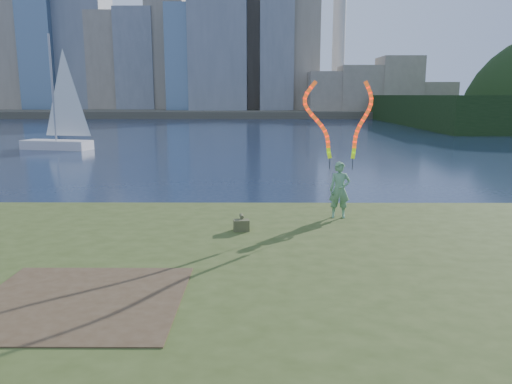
{
  "coord_description": "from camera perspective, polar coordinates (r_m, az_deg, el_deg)",
  "views": [
    {
      "loc": [
        0.64,
        -10.63,
        4.02
      ],
      "look_at": [
        0.57,
        1.0,
        1.75
      ],
      "focal_mm": 35.0,
      "sensor_mm": 36.0,
      "label": 1
    }
  ],
  "objects": [
    {
      "name": "grassy_knoll",
      "position": [
        9.13,
        -3.8,
        -12.77
      ],
      "size": [
        20.0,
        18.0,
        0.8
      ],
      "color": "#39491A",
      "rests_on": "ground"
    },
    {
      "name": "ground",
      "position": [
        11.38,
        -2.95,
        -9.67
      ],
      "size": [
        320.0,
        320.0,
        0.0
      ],
      "primitive_type": "plane",
      "color": "#192640",
      "rests_on": "ground"
    },
    {
      "name": "sailboat",
      "position": [
        40.25,
        -21.59,
        6.6
      ],
      "size": [
        5.61,
        2.82,
        8.43
      ],
      "rotation": [
        0.0,
        0.0,
        -0.23
      ],
      "color": "silver",
      "rests_on": "ground"
    },
    {
      "name": "woman_with_ribbons",
      "position": [
        13.31,
        9.65,
        3.18
      ],
      "size": [
        1.99,
        0.41,
        3.9
      ],
      "rotation": [
        0.0,
        0.0,
        -0.09
      ],
      "color": "#146D1E",
      "rests_on": "grassy_knoll"
    },
    {
      "name": "canvas_bag",
      "position": [
        12.06,
        -1.69,
        -3.74
      ],
      "size": [
        0.4,
        0.46,
        0.36
      ],
      "rotation": [
        0.0,
        0.0,
        0.12
      ],
      "color": "#434729",
      "rests_on": "grassy_knoll"
    },
    {
      "name": "far_shore",
      "position": [
        105.68,
        -0.03,
        9.17
      ],
      "size": [
        320.0,
        40.0,
        1.2
      ],
      "primitive_type": "cube",
      "color": "#4C4738",
      "rests_on": "ground"
    },
    {
      "name": "dirt_patch",
      "position": [
        8.57,
        -19.44,
        -11.61
      ],
      "size": [
        3.2,
        3.0,
        0.02
      ],
      "primitive_type": "cube",
      "color": "#47331E",
      "rests_on": "grassy_knoll"
    }
  ]
}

